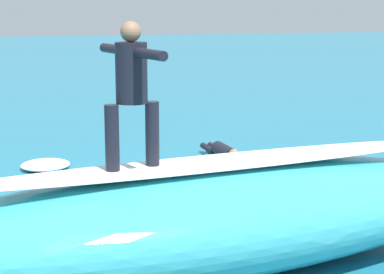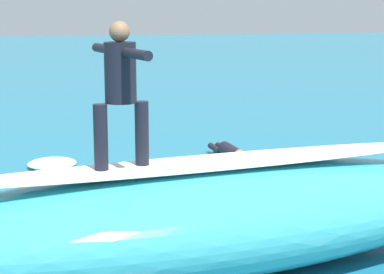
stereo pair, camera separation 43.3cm
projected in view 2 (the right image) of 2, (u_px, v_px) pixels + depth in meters
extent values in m
plane|color=teal|center=(168.00, 203.00, 11.03)|extent=(120.00, 120.00, 0.00)
ellipsoid|color=teal|center=(206.00, 219.00, 8.12)|extent=(8.17, 3.40, 1.31)
ellipsoid|color=white|center=(206.00, 163.00, 7.99)|extent=(6.78, 1.76, 0.08)
ellipsoid|color=#E0563D|center=(122.00, 171.00, 7.63)|extent=(2.03, 1.00, 0.08)
cylinder|color=black|center=(101.00, 137.00, 7.44)|extent=(0.16, 0.16, 0.74)
cylinder|color=black|center=(142.00, 134.00, 7.66)|extent=(0.16, 0.16, 0.74)
cylinder|color=black|center=(120.00, 73.00, 7.41)|extent=(0.43, 0.43, 0.67)
sphere|color=#936B4C|center=(119.00, 31.00, 7.32)|extent=(0.23, 0.23, 0.23)
cylinder|color=black|center=(137.00, 54.00, 6.95)|extent=(0.25, 0.61, 0.11)
cylinder|color=black|center=(105.00, 49.00, 7.78)|extent=(0.25, 0.61, 0.11)
ellipsoid|color=#33B2D1|center=(231.00, 161.00, 13.75)|extent=(0.63, 1.99, 0.09)
cylinder|color=black|center=(231.00, 152.00, 13.71)|extent=(0.34, 0.83, 0.29)
sphere|color=#936B4C|center=(239.00, 154.00, 13.23)|extent=(0.20, 0.20, 0.20)
cylinder|color=black|center=(215.00, 149.00, 14.40)|extent=(0.17, 0.68, 0.13)
cylinder|color=black|center=(223.00, 148.00, 14.45)|extent=(0.17, 0.68, 0.13)
ellipsoid|color=white|center=(357.00, 188.00, 11.69)|extent=(0.71, 1.06, 0.11)
ellipsoid|color=white|center=(52.00, 163.00, 13.40)|extent=(1.36, 1.36, 0.16)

